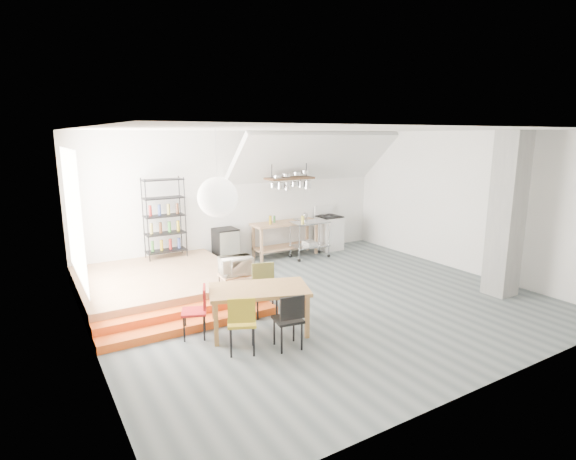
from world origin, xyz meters
TOP-DOWN VIEW (x-y plane):
  - floor at (0.00, 0.00)m, footprint 8.00×8.00m
  - wall_back at (0.00, 3.50)m, footprint 8.00×0.04m
  - wall_left at (-4.00, 0.00)m, footprint 0.04×7.00m
  - wall_right at (4.00, 0.00)m, footprint 0.04×7.00m
  - ceiling at (0.00, 0.00)m, footprint 8.00×7.00m
  - slope_ceiling at (1.80, 2.90)m, footprint 4.40×1.44m
  - window_pane at (-3.98, 1.50)m, footprint 0.02×2.50m
  - platform at (-2.50, 2.00)m, footprint 3.00×3.00m
  - step_lower at (-2.50, 0.05)m, footprint 3.00×0.35m
  - step_upper at (-2.50, 0.40)m, footprint 3.00×0.35m
  - concrete_column at (3.30, -1.50)m, footprint 0.50×0.50m
  - kitchen_counter at (1.10, 3.15)m, footprint 1.80×0.60m
  - stove at (2.50, 3.16)m, footprint 0.60×0.60m
  - pot_rack at (1.13, 2.92)m, footprint 1.20×0.50m
  - wire_shelving at (-2.00, 3.20)m, footprint 0.88×0.38m
  - microwave_shelf at (-1.40, 0.75)m, footprint 0.60×0.40m
  - paper_lantern at (-2.18, -0.40)m, footprint 0.60×0.60m
  - dining_table at (-1.62, -0.60)m, footprint 1.76×1.35m
  - chair_mustard at (-2.18, -1.14)m, footprint 0.54×0.54m
  - chair_black at (-1.52, -1.38)m, footprint 0.45×0.45m
  - chair_olive at (-1.20, 0.00)m, footprint 0.52×0.52m
  - chair_red at (-2.52, -0.28)m, footprint 0.49×0.49m
  - rolling_cart at (1.56, 2.70)m, footprint 0.99×0.59m
  - mini_fridge at (-0.55, 3.20)m, footprint 0.53×0.53m
  - microwave at (-1.40, 0.75)m, footprint 0.64×0.48m
  - bowl at (1.44, 3.10)m, footprint 0.25×0.25m

SIDE VIEW (x-z plane):
  - floor at x=0.00m, z-range 0.00..0.00m
  - step_lower at x=-2.50m, z-range 0.00..0.13m
  - step_upper at x=-2.50m, z-range 0.00..0.27m
  - platform at x=-2.50m, z-range 0.00..0.40m
  - mini_fridge at x=-0.55m, z-range 0.00..0.90m
  - stove at x=2.50m, z-range -0.11..1.07m
  - chair_red at x=-2.52m, z-range 0.08..0.90m
  - chair_black at x=-1.52m, z-range 0.08..0.94m
  - chair_mustard at x=-2.18m, z-range 0.09..0.98m
  - chair_olive at x=-1.20m, z-range 0.09..1.00m
  - microwave_shelf at x=-1.40m, z-range 0.46..0.63m
  - rolling_cart at x=1.56m, z-range 0.14..1.09m
  - kitchen_counter at x=1.10m, z-range 0.17..1.08m
  - dining_table at x=-1.62m, z-range 0.29..1.03m
  - microwave at x=-1.40m, z-range 0.56..0.89m
  - bowl at x=1.44m, z-range 0.91..0.96m
  - wire_shelving at x=-2.00m, z-range 0.43..2.23m
  - wall_back at x=0.00m, z-range 0.00..3.20m
  - wall_left at x=-4.00m, z-range 0.00..3.20m
  - wall_right at x=4.00m, z-range 0.00..3.20m
  - concrete_column at x=3.30m, z-range 0.00..3.20m
  - window_pane at x=-3.98m, z-range 0.70..2.90m
  - pot_rack at x=1.13m, z-range 1.26..2.69m
  - paper_lantern at x=-2.18m, z-range 1.90..2.50m
  - slope_ceiling at x=1.80m, z-range 1.89..3.21m
  - ceiling at x=0.00m, z-range 3.19..3.21m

